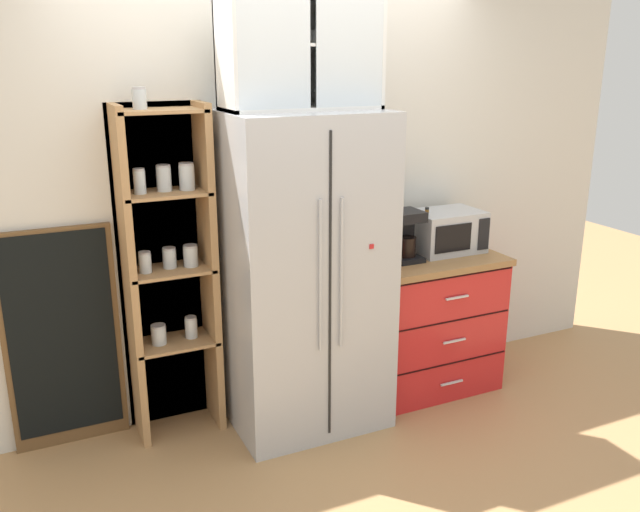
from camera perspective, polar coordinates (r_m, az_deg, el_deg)
The scene contains 12 objects.
ground_plane at distance 4.11m, azimuth -1.20°, elevation -13.62°, with size 10.67×10.67×0.00m, color tan.
wall_back_cream at distance 3.99m, azimuth -3.65°, elevation 5.14°, with size 4.97×0.10×2.55m, color silver.
refrigerator at distance 3.75m, azimuth -1.38°, elevation -1.51°, with size 0.86×0.69×1.81m.
pantry_shelf_column at distance 3.76m, azimuth -12.93°, elevation -0.80°, with size 0.51×0.31×1.93m.
counter_cabinet at distance 4.36m, azimuth 9.16°, elevation -5.50°, with size 0.86×0.60×0.88m.
microwave at distance 4.29m, azimuth 10.73°, elevation 2.11°, with size 0.44×0.33×0.26m.
coffee_maker at distance 4.07m, azimuth 7.20°, elevation 1.83°, with size 0.17×0.20×0.31m.
mug_red at distance 3.95m, azimuth 5.88°, elevation -0.23°, with size 0.12×0.09×0.09m.
mug_cream at distance 4.15m, azimuth 9.95°, elevation 0.41°, with size 0.12×0.08×0.09m.
bottle_amber at distance 4.22m, azimuth 9.05°, elevation 1.97°, with size 0.06×0.06×0.29m.
upper_cabinet at distance 3.60m, azimuth -1.84°, elevation 17.55°, with size 0.83×0.32×0.65m.
chalkboard_menu at distance 3.86m, azimuth -21.17°, elevation -6.62°, with size 0.60×0.04×1.23m.
Camera 1 is at (-1.43, -3.24, 2.08)m, focal length 37.37 mm.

